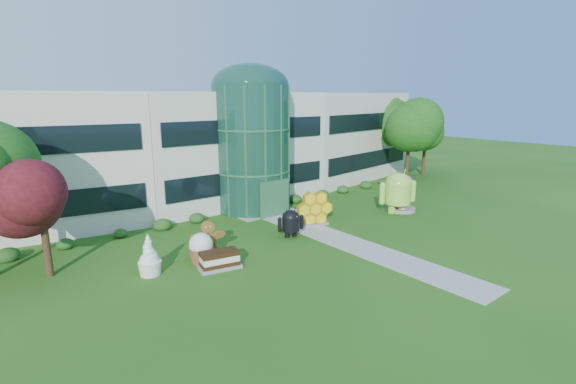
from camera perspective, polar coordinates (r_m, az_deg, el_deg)
ground at (r=25.75m, az=10.38°, el=-7.66°), size 140.00×140.00×0.00m
building at (r=38.56m, az=-10.02°, el=6.33°), size 46.00×15.00×9.30m
atrium at (r=33.43m, az=-5.02°, el=5.92°), size 6.00×6.00×9.80m
walkway at (r=27.00m, az=7.17°, el=-6.51°), size 2.40×20.00×0.04m
tree_red at (r=24.04m, az=-30.51°, el=-3.28°), size 4.00×4.00×6.00m
trees_backdrop at (r=34.35m, az=-5.93°, el=4.91°), size 52.00×8.00×8.40m
android_green at (r=33.66m, az=14.79°, el=0.37°), size 3.90×3.25×3.77m
android_black at (r=27.10m, az=0.38°, el=-4.02°), size 2.14×1.73×2.12m
donut at (r=34.40m, az=15.32°, el=-0.11°), size 2.99×1.78×2.93m
gingerbread at (r=24.37m, az=-10.88°, el=-6.23°), size 2.43×1.30×2.13m
ice_cream_sandwich at (r=22.74m, az=-9.33°, el=-9.14°), size 2.38×1.51×0.98m
honeycomb at (r=29.67m, az=3.66°, el=-2.45°), size 2.98×1.78×2.20m
froyo at (r=22.62m, az=-18.47°, el=-8.14°), size 1.62×1.62×2.18m
cupcake at (r=23.61m, az=-11.79°, el=-7.46°), size 1.63×1.63×1.70m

